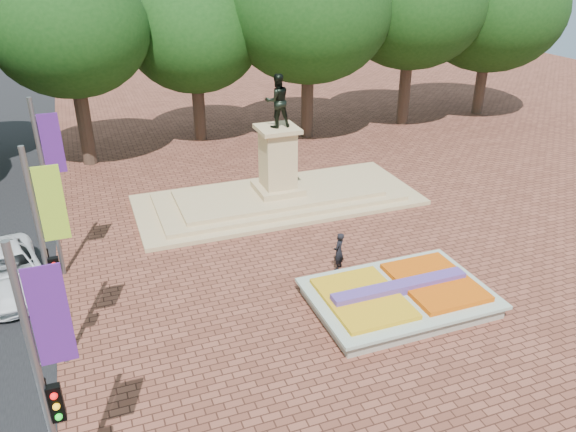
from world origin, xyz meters
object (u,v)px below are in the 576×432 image
object	(u,v)px
monument	(278,186)
pedestrian	(339,251)
flower_bed	(400,296)
van	(7,271)

from	to	relation	value
monument	pedestrian	bearing A→B (deg)	-89.64
monument	pedestrian	distance (m)	6.97
flower_bed	van	distance (m)	14.48
monument	van	xyz separation A→B (m)	(-12.09, -3.88, -0.14)
flower_bed	monument	bearing A→B (deg)	95.87
flower_bed	pedestrian	bearing A→B (deg)	108.00
monument	pedestrian	size ratio (longest dim) A/B	8.80
flower_bed	pedestrian	world-z (taller)	pedestrian
monument	pedestrian	xyz separation A→B (m)	(0.04, -6.97, -0.09)
flower_bed	pedestrian	xyz separation A→B (m)	(-0.98, 3.03, 0.42)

